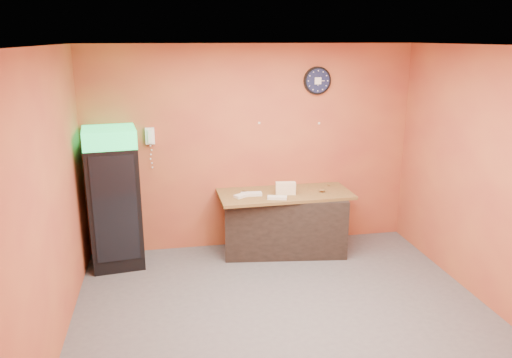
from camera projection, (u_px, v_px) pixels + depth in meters
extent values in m
plane|color=#47474C|center=(285.00, 315.00, 5.36)|extent=(4.50, 4.50, 0.00)
cube|color=#B76233|center=(252.00, 148.00, 6.87)|extent=(4.50, 0.02, 2.80)
cube|color=#B76233|center=(50.00, 204.00, 4.58)|extent=(0.02, 4.00, 2.80)
cube|color=#B76233|center=(490.00, 179.00, 5.38)|extent=(0.02, 4.00, 2.80)
cube|color=white|center=(290.00, 45.00, 4.59)|extent=(4.50, 4.00, 0.02)
cube|color=black|center=(115.00, 206.00, 6.37)|extent=(0.70, 0.70, 1.58)
cube|color=#17CA56|center=(109.00, 137.00, 6.13)|extent=(0.70, 0.70, 0.23)
cube|color=black|center=(109.00, 210.00, 6.05)|extent=(0.52, 0.08, 1.35)
cube|color=black|center=(284.00, 223.00, 6.87)|extent=(1.71, 0.93, 0.81)
cylinder|color=black|center=(317.00, 81.00, 6.75)|extent=(0.38, 0.05, 0.38)
cylinder|color=#0F1433|center=(318.00, 81.00, 6.73)|extent=(0.32, 0.01, 0.32)
cube|color=white|center=(318.00, 81.00, 6.72)|extent=(0.09, 0.00, 0.09)
cube|color=white|center=(150.00, 136.00, 6.52)|extent=(0.12, 0.07, 0.22)
cube|color=white|center=(150.00, 137.00, 6.47)|extent=(0.05, 0.04, 0.18)
cube|color=brown|center=(285.00, 194.00, 6.75)|extent=(1.80, 0.83, 0.04)
cube|color=beige|center=(286.00, 192.00, 6.65)|extent=(0.27, 0.12, 0.06)
cube|color=beige|center=(286.00, 188.00, 6.64)|extent=(0.27, 0.12, 0.06)
cube|color=beige|center=(286.00, 184.00, 6.62)|extent=(0.27, 0.12, 0.06)
cube|color=silver|center=(243.00, 195.00, 6.56)|extent=(0.27, 0.22, 0.04)
cube|color=silver|center=(277.00, 198.00, 6.46)|extent=(0.27, 0.16, 0.04)
cube|color=silver|center=(251.00, 194.00, 6.61)|extent=(0.28, 0.12, 0.04)
cylinder|color=silver|center=(288.00, 187.00, 6.89)|extent=(0.06, 0.06, 0.06)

